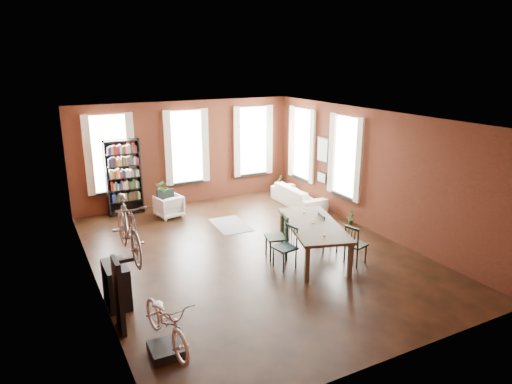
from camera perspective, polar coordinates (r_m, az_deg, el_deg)
room at (r=10.85m, az=-0.85°, el=4.17°), size 9.00×9.04×3.22m
dining_table at (r=10.59m, az=7.11°, el=-6.05°), size 1.77×2.64×0.83m
dining_chair_a at (r=10.02m, az=3.62°, el=-6.93°), size 0.49×0.49×0.94m
dining_chair_b at (r=10.46m, az=2.57°, el=-5.63°), size 0.57×0.57×1.03m
dining_chair_c at (r=10.46m, az=12.36°, el=-6.41°), size 0.51×0.51×0.90m
dining_chair_d at (r=11.03m, az=8.99°, el=-4.94°), size 0.51×0.51×0.92m
bookshelf at (r=13.81m, az=-16.21°, el=1.78°), size 1.00×0.32×2.20m
white_armchair at (r=13.41m, az=-10.86°, el=-1.62°), size 0.80×0.76×0.71m
cream_sofa at (r=14.25m, az=5.32°, el=-0.07°), size 0.61×2.08×0.81m
striped_rug at (r=12.65m, az=-3.21°, el=-4.12°), size 0.93×1.42×0.01m
bike_trainer at (r=7.63m, az=-11.06°, el=-18.80°), size 0.54×0.54×0.15m
bike_wall_rack at (r=8.09m, az=-16.80°, el=-12.27°), size 0.16×0.60×1.30m
console_table at (r=9.02m, az=-17.05°, el=-10.99°), size 0.40×0.80×0.80m
plant_stand at (r=13.79m, az=-11.47°, el=-1.49°), size 0.36×0.36×0.54m
plant_by_sofa at (r=15.26m, az=2.66°, el=0.12°), size 0.57×0.78×0.31m
plant_small at (r=12.94m, az=11.77°, el=-3.61°), size 0.50×0.51×0.17m
bicycle_floor at (r=7.18m, az=-11.31°, el=-12.96°), size 0.65×0.90×1.61m
bicycle_hung at (r=7.55m, az=-15.87°, el=-2.02°), size 0.47×1.00×1.66m
plant_on_stand at (r=13.63m, az=-11.48°, el=0.38°), size 0.56×0.61×0.41m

